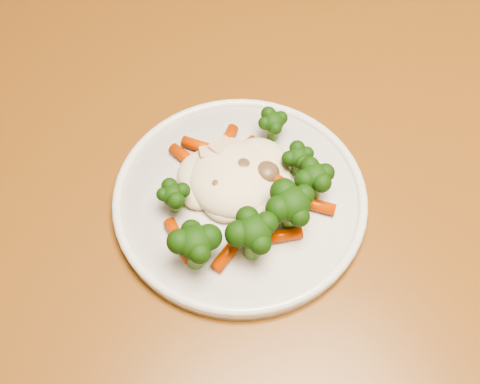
{
  "coord_description": "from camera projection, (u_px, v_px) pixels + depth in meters",
  "views": [
    {
      "loc": [
        0.14,
        -0.59,
        1.27
      ],
      "look_at": [
        0.25,
        -0.29,
        0.77
      ],
      "focal_mm": 45.0,
      "sensor_mm": 36.0,
      "label": 1
    }
  ],
  "objects": [
    {
      "name": "meal",
      "position": [
        247.0,
        193.0,
        0.57
      ],
      "size": [
        0.18,
        0.18,
        0.05
      ],
      "color": "beige",
      "rests_on": "plate"
    },
    {
      "name": "plate",
      "position": [
        240.0,
        199.0,
        0.6
      ],
      "size": [
        0.25,
        0.25,
        0.01
      ],
      "primitive_type": "cylinder",
      "color": "white",
      "rests_on": "dining_table"
    },
    {
      "name": "dining_table",
      "position": [
        285.0,
        273.0,
        0.67
      ],
      "size": [
        1.48,
        1.22,
        0.75
      ],
      "rotation": [
        0.0,
        0.0,
        -0.34
      ],
      "color": "brown",
      "rests_on": "ground"
    }
  ]
}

